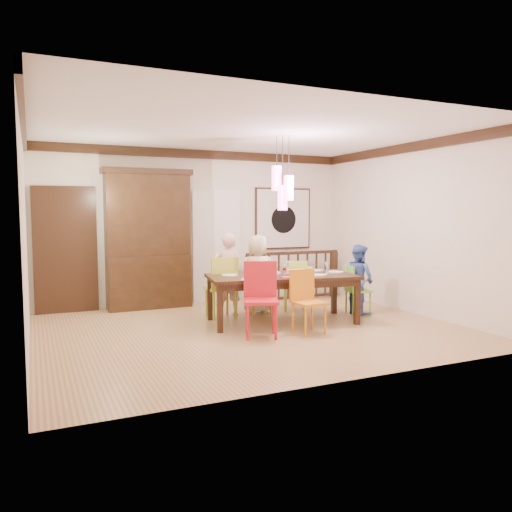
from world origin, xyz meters
name	(u,v)px	position (x,y,z in m)	size (l,w,h in m)	color
floor	(251,329)	(0.00, 0.00, 0.00)	(6.00, 6.00, 0.00)	#9E744C
ceiling	(251,130)	(0.00, 0.00, 2.90)	(6.00, 6.00, 0.00)	white
wall_back	(199,227)	(0.00, 2.50, 1.45)	(6.00, 6.00, 0.00)	silver
wall_left	(25,235)	(-3.00, 0.00, 1.45)	(5.00, 5.00, 0.00)	silver
wall_right	(412,229)	(3.00, 0.00, 1.45)	(5.00, 5.00, 0.00)	silver
crown_molding	(251,136)	(0.00, 0.00, 2.82)	(6.00, 5.00, 0.16)	black
panel_door	(66,252)	(-2.40, 2.45, 1.05)	(1.04, 0.07, 2.24)	black
white_doorway	(217,247)	(0.35, 2.46, 1.05)	(0.97, 0.05, 2.22)	silver
painting	(283,219)	(1.80, 2.46, 1.60)	(1.25, 0.06, 1.25)	black
pendant_cluster	(283,188)	(0.63, 0.23, 2.11)	(0.27, 0.21, 1.14)	#FF4C9F
dining_table	(282,280)	(0.63, 0.23, 0.67)	(2.45, 1.43, 0.75)	black
chair_far_left	(221,283)	(-0.13, 0.94, 0.58)	(0.46, 0.46, 1.01)	#A9B934
chair_far_mid	(260,285)	(0.61, 1.01, 0.49)	(0.46, 0.46, 0.86)	orange
chair_far_right	(295,282)	(1.26, 0.97, 0.51)	(0.53, 0.53, 0.90)	#B5D242
chair_near_left	(261,295)	(-0.06, -0.48, 0.59)	(0.61, 0.61, 1.04)	red
chair_near_mid	(309,297)	(0.65, -0.57, 0.52)	(0.43, 0.43, 0.90)	orange
chair_end_right	(358,286)	(2.11, 0.26, 0.47)	(0.44, 0.44, 0.83)	#6FC02D
china_hutch	(148,239)	(-1.01, 2.30, 1.25)	(1.58, 0.46, 2.50)	black
balustrade	(293,275)	(1.77, 1.95, 0.50)	(2.01, 0.12, 0.96)	black
person_far_left	(227,274)	(0.03, 1.04, 0.70)	(0.51, 0.33, 1.39)	beige
person_far_mid	(258,274)	(0.58, 1.03, 0.68)	(0.66, 0.43, 1.35)	beige
person_end_right	(359,279)	(2.12, 0.28, 0.59)	(0.58, 0.45, 1.19)	#3D5EAD
serving_bowl	(299,273)	(0.86, 0.08, 0.79)	(0.34, 0.34, 0.08)	gold
small_bowl	(272,273)	(0.48, 0.29, 0.78)	(0.19, 0.19, 0.06)	white
cup_left	(266,275)	(0.26, 0.03, 0.79)	(0.11, 0.11, 0.09)	silver
cup_right	(310,270)	(1.19, 0.32, 0.80)	(0.10, 0.10, 0.09)	silver
plate_far_left	(230,275)	(-0.15, 0.48, 0.76)	(0.26, 0.26, 0.01)	white
plate_far_mid	(273,273)	(0.59, 0.48, 0.76)	(0.26, 0.26, 0.01)	white
plate_far_right	(315,270)	(1.41, 0.51, 0.76)	(0.26, 0.26, 0.01)	white
plate_near_left	(250,280)	(-0.06, -0.11, 0.76)	(0.26, 0.26, 0.01)	white
plate_near_mid	(318,275)	(1.10, -0.06, 0.76)	(0.26, 0.26, 0.01)	white
plate_end_right	(336,272)	(1.58, 0.17, 0.76)	(0.26, 0.26, 0.01)	white
wine_glass_a	(246,270)	(0.06, 0.35, 0.84)	(0.08, 0.08, 0.19)	#590C19
wine_glass_b	(288,267)	(0.81, 0.39, 0.84)	(0.08, 0.08, 0.19)	silver
wine_glass_c	(284,271)	(0.53, -0.05, 0.84)	(0.08, 0.08, 0.19)	#590C19
wine_glass_d	(327,268)	(1.35, 0.06, 0.84)	(0.08, 0.08, 0.19)	silver
napkin	(287,277)	(0.54, -0.09, 0.76)	(0.18, 0.14, 0.01)	#D83359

